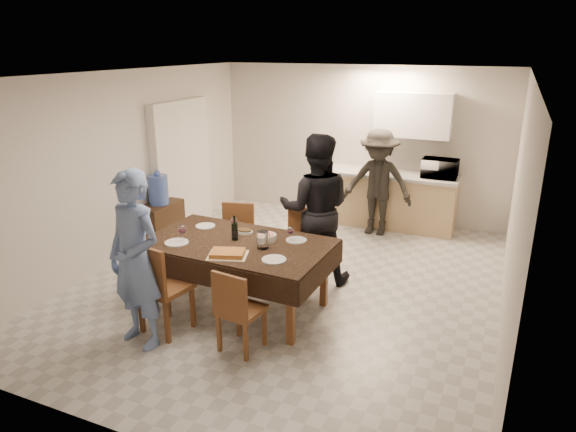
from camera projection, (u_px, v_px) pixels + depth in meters
name	position (u px, v px, depth m)	size (l,w,h in m)	color
floor	(291.00, 283.00, 6.60)	(5.00, 6.00, 0.02)	#BABAB5
ceiling	(292.00, 74.00, 5.77)	(5.00, 6.00, 0.02)	white
wall_back	(360.00, 143.00, 8.79)	(5.00, 0.02, 2.60)	beige
wall_front	(123.00, 289.00, 3.58)	(5.00, 0.02, 2.60)	beige
wall_left	(126.00, 167.00, 7.13)	(0.02, 6.00, 2.60)	beige
wall_right	(516.00, 211.00, 5.24)	(0.02, 6.00, 2.60)	beige
stub_partition	(182.00, 167.00, 8.22)	(0.15, 1.40, 2.10)	silver
kitchen_base_cabinet	(387.00, 201.00, 8.57)	(2.20, 0.60, 0.86)	tan
kitchen_worktop	(389.00, 174.00, 8.42)	(2.24, 0.64, 0.05)	#B0AFAB
upper_cabinet	(413.00, 115.00, 8.12)	(1.20, 0.34, 0.70)	white
dining_table	(237.00, 245.00, 5.77)	(2.11, 1.28, 0.81)	black
chair_near_left	(159.00, 280.00, 5.25)	(0.54, 0.54, 0.55)	brown
chair_near_right	(237.00, 304.00, 4.95)	(0.45, 0.45, 0.48)	brown
chair_far_left	(231.00, 236.00, 6.58)	(0.52, 0.52, 0.51)	brown
chair_far_right	(296.00, 245.00, 6.23)	(0.45, 0.45, 0.54)	brown
console	(161.00, 225.00, 7.68)	(0.37, 0.73, 0.68)	black
water_jug	(158.00, 190.00, 7.50)	(0.29, 0.29, 0.43)	#4D6FCC
wine_bottle	(235.00, 228.00, 5.78)	(0.07, 0.07, 0.29)	black
water_pitcher	(263.00, 240.00, 5.55)	(0.13, 0.13, 0.19)	white
savoury_tart	(228.00, 253.00, 5.38)	(0.41, 0.31, 0.05)	#BA7636
salad_bowl	(268.00, 237.00, 5.79)	(0.20, 0.20, 0.08)	silver
mushroom_dish	(245.00, 232.00, 6.02)	(0.19, 0.19, 0.03)	silver
wine_glass_a	(182.00, 234.00, 5.72)	(0.09, 0.09, 0.21)	white
wine_glass_b	(291.00, 234.00, 5.74)	(0.08, 0.08, 0.18)	white
wine_glass_c	(234.00, 224.00, 6.07)	(0.08, 0.08, 0.18)	white
plate_near_left	(177.00, 243.00, 5.72)	(0.27, 0.27, 0.02)	silver
plate_near_right	(274.00, 260.00, 5.27)	(0.26, 0.26, 0.01)	silver
plate_far_left	(205.00, 226.00, 6.24)	(0.24, 0.24, 0.01)	silver
plate_far_right	(296.00, 240.00, 5.79)	(0.24, 0.24, 0.01)	silver
microwave	(440.00, 168.00, 8.06)	(0.54, 0.37, 0.30)	white
person_near	(135.00, 260.00, 5.02)	(0.66, 0.44, 1.82)	#607AAF
person_far	(316.00, 209.00, 6.42)	(0.93, 0.72, 1.91)	black
person_kitchen	(378.00, 183.00, 8.07)	(1.09, 0.63, 1.69)	black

